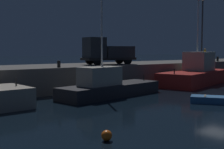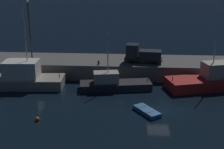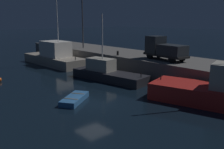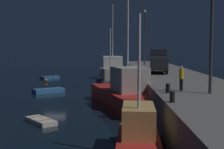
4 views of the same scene
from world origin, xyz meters
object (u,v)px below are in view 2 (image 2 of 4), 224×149
object	(u,v)px
fishing_trawler_red	(19,78)
bollard_central	(99,63)
fishing_boat_white	(210,80)
mooring_buoy_near	(37,119)
rowboat_white_mid	(147,111)
lamp_post_west	(29,26)
fishing_boat_orange	(113,83)
utility_truck	(142,54)

from	to	relation	value
fishing_trawler_red	bollard_central	xyz separation A→B (m)	(10.39, 3.72, 1.24)
fishing_boat_white	mooring_buoy_near	bearing A→B (deg)	-151.07
rowboat_white_mid	bollard_central	xyz separation A→B (m)	(-6.51, 10.93, 2.29)
fishing_trawler_red	mooring_buoy_near	xyz separation A→B (m)	(5.47, -9.83, -1.07)
fishing_boat_white	lamp_post_west	xyz separation A→B (m)	(-25.48, 3.97, 6.26)
fishing_boat_orange	lamp_post_west	size ratio (longest dim) A/B	1.09
rowboat_white_mid	utility_truck	world-z (taller)	utility_truck
fishing_boat_white	bollard_central	world-z (taller)	fishing_boat_white
utility_truck	fishing_boat_orange	bearing A→B (deg)	-125.32
fishing_boat_white	mooring_buoy_near	world-z (taller)	fishing_boat_white
fishing_boat_white	lamp_post_west	distance (m)	26.54
mooring_buoy_near	lamp_post_west	distance (m)	17.55
lamp_post_west	utility_truck	xyz separation A→B (m)	(16.45, 0.05, -3.85)
fishing_boat_white	fishing_boat_orange	distance (m)	12.96
fishing_boat_white	rowboat_white_mid	size ratio (longest dim) A/B	3.24
bollard_central	mooring_buoy_near	bearing A→B (deg)	-109.96
rowboat_white_mid	bollard_central	distance (m)	12.92
rowboat_white_mid	lamp_post_west	distance (m)	22.09
fishing_trawler_red	utility_truck	xyz separation A→B (m)	(16.60, 5.33, 2.24)
rowboat_white_mid	bollard_central	world-z (taller)	bollard_central
bollard_central	utility_truck	bearing A→B (deg)	14.57
fishing_trawler_red	utility_truck	bearing A→B (deg)	17.82
lamp_post_west	utility_truck	bearing A→B (deg)	0.16
fishing_trawler_red	rowboat_white_mid	bearing A→B (deg)	-23.09
fishing_trawler_red	bollard_central	distance (m)	11.10
fishing_boat_white	utility_truck	world-z (taller)	fishing_boat_white
fishing_boat_white	rowboat_white_mid	xyz separation A→B (m)	(-8.72, -8.52, -0.88)
rowboat_white_mid	fishing_trawler_red	bearing A→B (deg)	156.91
fishing_boat_white	fishing_boat_orange	world-z (taller)	fishing_boat_white
fishing_boat_orange	bollard_central	distance (m)	4.81
mooring_buoy_near	bollard_central	world-z (taller)	bollard_central
bollard_central	lamp_post_west	bearing A→B (deg)	171.30
fishing_boat_orange	lamp_post_west	distance (m)	15.20
lamp_post_west	fishing_boat_orange	bearing A→B (deg)	-23.17
mooring_buoy_near	bollard_central	xyz separation A→B (m)	(4.92, 13.55, 2.31)
mooring_buoy_near	utility_truck	bearing A→B (deg)	53.72
mooring_buoy_near	lamp_post_west	bearing A→B (deg)	109.40
fishing_trawler_red	fishing_boat_white	bearing A→B (deg)	2.94
fishing_trawler_red	lamp_post_west	distance (m)	8.06
fishing_boat_orange	rowboat_white_mid	size ratio (longest dim) A/B	2.69
fishing_boat_white	lamp_post_west	bearing A→B (deg)	171.14
mooring_buoy_near	bollard_central	size ratio (longest dim) A/B	0.79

